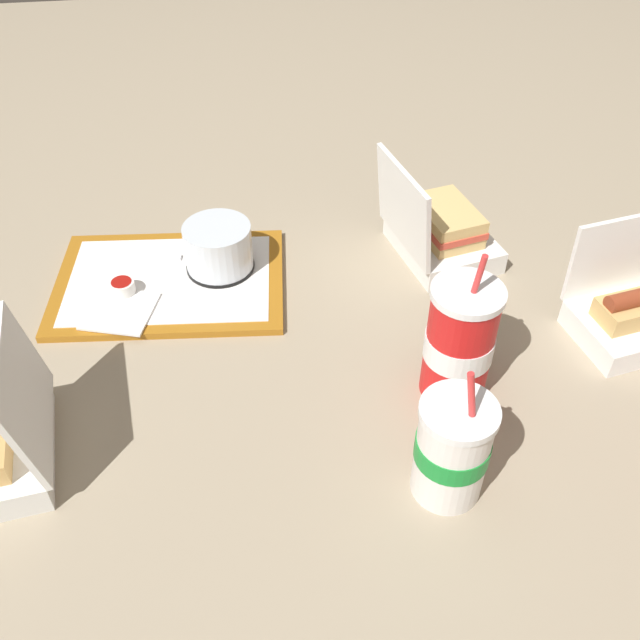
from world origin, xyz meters
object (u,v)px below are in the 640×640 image
object	(u,v)px
ketchup_cup	(122,287)
food_tray	(170,282)
soda_cup_center	(459,342)
cake_container	(219,249)
plastic_fork	(149,257)
clamshell_sandwich_center	(440,232)
clamshell_hotdog_corner	(638,311)
soda_cup_right	(452,449)

from	to	relation	value
ketchup_cup	food_tray	bearing A→B (deg)	21.87
soda_cup_center	cake_container	bearing A→B (deg)	135.59
plastic_fork	clamshell_sandwich_center	bearing A→B (deg)	4.09
cake_container	soda_cup_center	bearing A→B (deg)	-44.41
clamshell_sandwich_center	soda_cup_center	size ratio (longest dim) A/B	0.88
food_tray	ketchup_cup	distance (m)	0.08
clamshell_hotdog_corner	soda_cup_right	xyz separation A→B (m)	(-0.36, -0.23, 0.03)
food_tray	clamshell_hotdog_corner	world-z (taller)	clamshell_hotdog_corner
cake_container	ketchup_cup	xyz separation A→B (m)	(-0.16, -0.05, -0.02)
clamshell_hotdog_corner	clamshell_sandwich_center	size ratio (longest dim) A/B	1.00
food_tray	clamshell_sandwich_center	xyz separation A→B (m)	(0.46, 0.02, 0.04)
cake_container	soda_cup_center	size ratio (longest dim) A/B	0.47
clamshell_hotdog_corner	soda_cup_right	world-z (taller)	soda_cup_right
clamshell_sandwich_center	soda_cup_right	distance (m)	0.48
food_tray	cake_container	size ratio (longest dim) A/B	3.48
soda_cup_right	plastic_fork	bearing A→B (deg)	126.84
food_tray	ketchup_cup	size ratio (longest dim) A/B	9.81
clamshell_hotdog_corner	plastic_fork	bearing A→B (deg)	159.79
food_tray	ketchup_cup	xyz separation A→B (m)	(-0.07, -0.03, 0.02)
ketchup_cup	soda_cup_center	world-z (taller)	soda_cup_center
cake_container	clamshell_sandwich_center	xyz separation A→B (m)	(0.37, 0.00, -0.01)
food_tray	cake_container	xyz separation A→B (m)	(0.08, 0.02, 0.05)
clamshell_sandwich_center	soda_cup_right	xyz separation A→B (m)	(-0.11, -0.47, 0.03)
soda_cup_center	soda_cup_right	world-z (taller)	soda_cup_center
ketchup_cup	clamshell_sandwich_center	xyz separation A→B (m)	(0.53, 0.05, 0.02)
soda_cup_right	clamshell_hotdog_corner	bearing A→B (deg)	33.18
clamshell_hotdog_corner	food_tray	bearing A→B (deg)	163.19
food_tray	plastic_fork	distance (m)	0.07
food_tray	clamshell_sandwich_center	world-z (taller)	clamshell_sandwich_center
food_tray	soda_cup_right	xyz separation A→B (m)	(0.34, -0.44, 0.07)
food_tray	clamshell_sandwich_center	bearing A→B (deg)	2.64
clamshell_sandwich_center	clamshell_hotdog_corner	bearing A→B (deg)	-43.78
food_tray	soda_cup_center	world-z (taller)	soda_cup_center
ketchup_cup	clamshell_sandwich_center	world-z (taller)	clamshell_sandwich_center
ketchup_cup	clamshell_hotdog_corner	world-z (taller)	clamshell_hotdog_corner
plastic_fork	soda_cup_center	xyz separation A→B (m)	(0.43, -0.35, 0.07)
food_tray	cake_container	bearing A→B (deg)	11.94
cake_container	clamshell_hotdog_corner	xyz separation A→B (m)	(0.61, -0.23, -0.01)
ketchup_cup	clamshell_hotdog_corner	distance (m)	0.79
food_tray	soda_cup_center	bearing A→B (deg)	-35.92
clamshell_sandwich_center	soda_cup_right	world-z (taller)	soda_cup_right
soda_cup_right	soda_cup_center	bearing A→B (deg)	71.49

